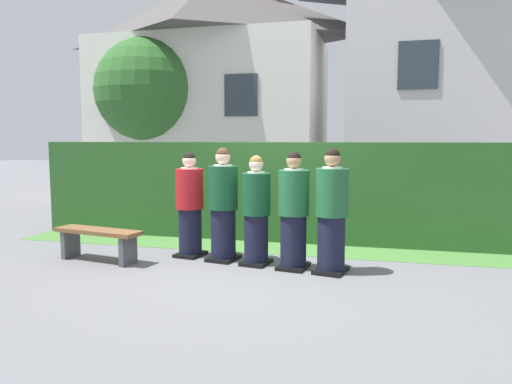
# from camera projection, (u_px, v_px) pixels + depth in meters

# --- Properties ---
(ground_plane) EXTENTS (60.00, 60.00, 0.00)m
(ground_plane) POSITION_uv_depth(u_px,v_px,m) (256.00, 264.00, 7.15)
(ground_plane) COLOR slate
(student_in_red_blazer) EXTENTS (0.44, 0.51, 1.61)m
(student_in_red_blazer) POSITION_uv_depth(u_px,v_px,m) (190.00, 207.00, 7.55)
(student_in_red_blazer) COLOR black
(student_in_red_blazer) RESTS_ON ground
(student_front_row_1) EXTENTS (0.47, 0.54, 1.68)m
(student_front_row_1) POSITION_uv_depth(u_px,v_px,m) (223.00, 207.00, 7.28)
(student_front_row_1) COLOR black
(student_front_row_1) RESTS_ON ground
(student_front_row_2) EXTENTS (0.43, 0.53, 1.58)m
(student_front_row_2) POSITION_uv_depth(u_px,v_px,m) (256.00, 213.00, 7.05)
(student_front_row_2) COLOR black
(student_front_row_2) RESTS_ON ground
(student_front_row_3) EXTENTS (0.45, 0.52, 1.64)m
(student_front_row_3) POSITION_uv_depth(u_px,v_px,m) (294.00, 213.00, 6.81)
(student_front_row_3) COLOR black
(student_front_row_3) RESTS_ON ground
(student_front_row_4) EXTENTS (0.49, 0.56, 1.68)m
(student_front_row_4) POSITION_uv_depth(u_px,v_px,m) (332.00, 214.00, 6.60)
(student_front_row_4) COLOR black
(student_front_row_4) RESTS_ON ground
(hedge) EXTENTS (9.11, 0.70, 1.75)m
(hedge) POSITION_uv_depth(u_px,v_px,m) (282.00, 191.00, 8.84)
(hedge) COLOR #285623
(hedge) RESTS_ON ground
(school_building_main) EXTENTS (6.40, 4.08, 7.46)m
(school_building_main) POSITION_uv_depth(u_px,v_px,m) (468.00, 61.00, 12.78)
(school_building_main) COLOR silver
(school_building_main) RESTS_ON ground
(school_building_annex) EXTENTS (7.03, 4.38, 6.77)m
(school_building_annex) POSITION_uv_depth(u_px,v_px,m) (214.00, 85.00, 15.26)
(school_building_annex) COLOR silver
(school_building_annex) RESTS_ON ground
(oak_tree_left) EXTENTS (2.93, 2.93, 4.67)m
(oak_tree_left) POSITION_uv_depth(u_px,v_px,m) (147.00, 90.00, 13.99)
(oak_tree_left) COLOR brown
(oak_tree_left) RESTS_ON ground
(wooden_bench) EXTENTS (1.44, 0.61, 0.48)m
(wooden_bench) POSITION_uv_depth(u_px,v_px,m) (98.00, 238.00, 7.27)
(wooden_bench) COLOR brown
(wooden_bench) RESTS_ON ground
(lawn_strip) EXTENTS (9.11, 0.90, 0.01)m
(lawn_strip) POSITION_uv_depth(u_px,v_px,m) (272.00, 248.00, 8.17)
(lawn_strip) COLOR #477A38
(lawn_strip) RESTS_ON ground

